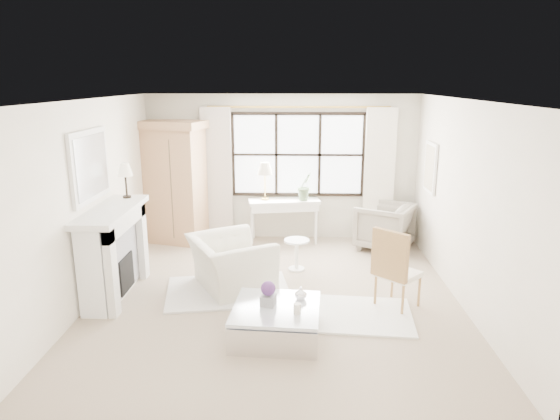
# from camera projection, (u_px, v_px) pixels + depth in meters

# --- Properties ---
(floor) EXTENTS (5.50, 5.50, 0.00)m
(floor) POSITION_uv_depth(u_px,v_px,m) (276.00, 296.00, 6.99)
(floor) COLOR tan
(floor) RESTS_ON ground
(ceiling) EXTENTS (5.50, 5.50, 0.00)m
(ceiling) POSITION_uv_depth(u_px,v_px,m) (276.00, 100.00, 6.31)
(ceiling) COLOR silver
(ceiling) RESTS_ON ground
(wall_back) EXTENTS (5.00, 0.00, 5.00)m
(wall_back) POSITION_uv_depth(u_px,v_px,m) (282.00, 168.00, 9.31)
(wall_back) COLOR beige
(wall_back) RESTS_ON ground
(wall_front) EXTENTS (5.00, 0.00, 5.00)m
(wall_front) POSITION_uv_depth(u_px,v_px,m) (262.00, 285.00, 3.99)
(wall_front) COLOR white
(wall_front) RESTS_ON ground
(wall_left) EXTENTS (0.00, 5.50, 5.50)m
(wall_left) POSITION_uv_depth(u_px,v_px,m) (91.00, 202.00, 6.73)
(wall_left) COLOR white
(wall_left) RESTS_ON ground
(wall_right) EXTENTS (0.00, 5.50, 5.50)m
(wall_right) POSITION_uv_depth(u_px,v_px,m) (465.00, 205.00, 6.57)
(wall_right) COLOR silver
(wall_right) RESTS_ON ground
(window_pane) EXTENTS (2.40, 0.02, 1.50)m
(window_pane) POSITION_uv_depth(u_px,v_px,m) (298.00, 155.00, 9.22)
(window_pane) COLOR white
(window_pane) RESTS_ON wall_back
(window_frame) EXTENTS (2.50, 0.04, 1.50)m
(window_frame) POSITION_uv_depth(u_px,v_px,m) (298.00, 155.00, 9.21)
(window_frame) COLOR black
(window_frame) RESTS_ON wall_back
(curtain_rod) EXTENTS (3.30, 0.04, 0.04)m
(curtain_rod) POSITION_uv_depth(u_px,v_px,m) (298.00, 107.00, 8.94)
(curtain_rod) COLOR #AE873C
(curtain_rod) RESTS_ON wall_back
(curtain_left) EXTENTS (0.55, 0.10, 2.47)m
(curtain_left) POSITION_uv_depth(u_px,v_px,m) (217.00, 174.00, 9.28)
(curtain_left) COLOR beige
(curtain_left) RESTS_ON ground
(curtain_right) EXTENTS (0.55, 0.10, 2.47)m
(curtain_right) POSITION_uv_depth(u_px,v_px,m) (379.00, 175.00, 9.18)
(curtain_right) COLOR white
(curtain_right) RESTS_ON ground
(fireplace) EXTENTS (0.58, 1.66, 1.26)m
(fireplace) POSITION_uv_depth(u_px,v_px,m) (112.00, 251.00, 6.90)
(fireplace) COLOR silver
(fireplace) RESTS_ON ground
(mirror_frame) EXTENTS (0.05, 1.15, 0.95)m
(mirror_frame) POSITION_uv_depth(u_px,v_px,m) (90.00, 166.00, 6.60)
(mirror_frame) COLOR silver
(mirror_frame) RESTS_ON wall_left
(mirror_glass) EXTENTS (0.02, 1.00, 0.80)m
(mirror_glass) POSITION_uv_depth(u_px,v_px,m) (92.00, 166.00, 6.60)
(mirror_glass) COLOR silver
(mirror_glass) RESTS_ON wall_left
(art_frame) EXTENTS (0.04, 0.62, 0.82)m
(art_frame) POSITION_uv_depth(u_px,v_px,m) (430.00, 168.00, 8.17)
(art_frame) COLOR white
(art_frame) RESTS_ON wall_right
(art_canvas) EXTENTS (0.01, 0.52, 0.72)m
(art_canvas) POSITION_uv_depth(u_px,v_px,m) (429.00, 168.00, 8.17)
(art_canvas) COLOR beige
(art_canvas) RESTS_ON wall_right
(mantel_lamp) EXTENTS (0.22, 0.22, 0.51)m
(mantel_lamp) POSITION_uv_depth(u_px,v_px,m) (125.00, 171.00, 7.24)
(mantel_lamp) COLOR black
(mantel_lamp) RESTS_ON fireplace
(armoire) EXTENTS (1.27, 0.98, 2.24)m
(armoire) POSITION_uv_depth(u_px,v_px,m) (175.00, 182.00, 9.11)
(armoire) COLOR tan
(armoire) RESTS_ON floor
(console_table) EXTENTS (1.36, 0.66, 0.80)m
(console_table) POSITION_uv_depth(u_px,v_px,m) (284.00, 221.00, 9.29)
(console_table) COLOR white
(console_table) RESTS_ON floor
(console_lamp) EXTENTS (0.28, 0.28, 0.69)m
(console_lamp) POSITION_uv_depth(u_px,v_px,m) (265.00, 170.00, 9.07)
(console_lamp) COLOR #B5903F
(console_lamp) RESTS_ON console_table
(orchid_plant) EXTENTS (0.37, 0.36, 0.52)m
(orchid_plant) POSITION_uv_depth(u_px,v_px,m) (305.00, 186.00, 9.10)
(orchid_plant) COLOR #57714B
(orchid_plant) RESTS_ON console_table
(side_table) EXTENTS (0.40, 0.40, 0.51)m
(side_table) POSITION_uv_depth(u_px,v_px,m) (297.00, 250.00, 7.89)
(side_table) COLOR white
(side_table) RESTS_ON floor
(rug_left) EXTENTS (1.91, 1.50, 0.03)m
(rug_left) POSITION_uv_depth(u_px,v_px,m) (228.00, 291.00, 7.13)
(rug_left) COLOR silver
(rug_left) RESTS_ON floor
(rug_right) EXTENTS (1.53, 1.21, 0.03)m
(rug_right) POSITION_uv_depth(u_px,v_px,m) (355.00, 314.00, 6.42)
(rug_right) COLOR white
(rug_right) RESTS_ON floor
(club_armchair) EXTENTS (1.45, 1.51, 0.76)m
(club_armchair) POSITION_uv_depth(u_px,v_px,m) (231.00, 263.00, 7.18)
(club_armchair) COLOR silver
(club_armchair) RESTS_ON floor
(wingback_chair) EXTENTS (1.22, 1.20, 0.82)m
(wingback_chair) POSITION_uv_depth(u_px,v_px,m) (384.00, 226.00, 8.90)
(wingback_chair) COLOR gray
(wingback_chair) RESTS_ON floor
(french_chair) EXTENTS (0.68, 0.68, 1.08)m
(french_chair) POSITION_uv_depth(u_px,v_px,m) (397.00, 285.00, 6.61)
(french_chair) COLOR #B1824A
(french_chair) RESTS_ON floor
(coffee_table) EXTENTS (1.07, 1.07, 0.38)m
(coffee_table) POSITION_uv_depth(u_px,v_px,m) (276.00, 322.00, 5.87)
(coffee_table) COLOR silver
(coffee_table) RESTS_ON floor
(planter_box) EXTENTS (0.20, 0.20, 0.12)m
(planter_box) POSITION_uv_depth(u_px,v_px,m) (268.00, 300.00, 5.84)
(planter_box) COLOR gray
(planter_box) RESTS_ON coffee_table
(planter_flowers) EXTENTS (0.17, 0.17, 0.17)m
(planter_flowers) POSITION_uv_depth(u_px,v_px,m) (268.00, 288.00, 5.81)
(planter_flowers) COLOR #512968
(planter_flowers) RESTS_ON planter_box
(pillar_candle) EXTENTS (0.08, 0.08, 0.12)m
(pillar_candle) POSITION_uv_depth(u_px,v_px,m) (297.00, 309.00, 5.63)
(pillar_candle) COLOR silver
(pillar_candle) RESTS_ON coffee_table
(coffee_vase) EXTENTS (0.17, 0.17, 0.15)m
(coffee_vase) POSITION_uv_depth(u_px,v_px,m) (301.00, 293.00, 5.99)
(coffee_vase) COLOR white
(coffee_vase) RESTS_ON coffee_table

